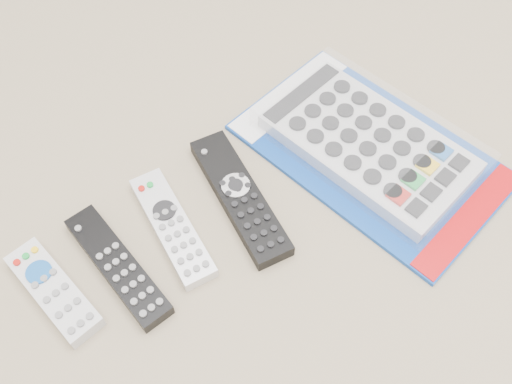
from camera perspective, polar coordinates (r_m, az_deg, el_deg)
remote_small_grey at (r=0.75m, az=-19.57°, el=-9.30°), size 0.06×0.16×0.02m
remote_slim_black at (r=0.75m, az=-13.63°, el=-7.22°), size 0.05×0.19×0.02m
remote_silver_dvd at (r=0.76m, az=-8.36°, el=-3.48°), size 0.07×0.19×0.02m
remote_large_black at (r=0.78m, az=-1.62°, el=-0.47°), size 0.10×0.22×0.02m
jumbo_remote_packaged at (r=0.83m, az=11.24°, el=4.87°), size 0.27×0.40×0.05m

